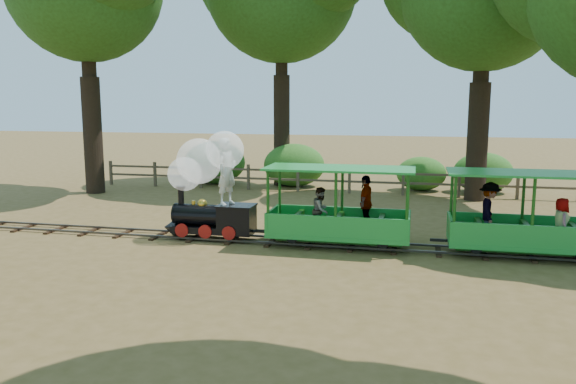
% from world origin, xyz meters
% --- Properties ---
extents(ground, '(90.00, 90.00, 0.00)m').
position_xyz_m(ground, '(0.00, 0.00, 0.00)').
color(ground, olive).
rests_on(ground, ground).
extents(track, '(22.00, 1.00, 0.10)m').
position_xyz_m(track, '(0.00, 0.00, 0.07)').
color(track, '#3F3D3A').
rests_on(track, ground).
extents(locomotive, '(2.42, 1.14, 2.78)m').
position_xyz_m(locomotive, '(-1.67, 0.07, 1.58)').
color(locomotive, black).
rests_on(locomotive, ground).
extents(carriage_front, '(3.49, 1.46, 1.82)m').
position_xyz_m(carriage_front, '(1.74, 0.04, 0.79)').
color(carriage_front, green).
rests_on(carriage_front, track).
extents(carriage_rear, '(3.49, 1.43, 1.82)m').
position_xyz_m(carriage_rear, '(5.72, -0.01, 0.80)').
color(carriage_rear, green).
rests_on(carriage_rear, track).
extents(fence, '(18.10, 0.10, 1.00)m').
position_xyz_m(fence, '(0.00, 8.00, 0.58)').
color(fence, brown).
rests_on(fence, ground).
extents(shrub_west, '(2.61, 2.01, 1.81)m').
position_xyz_m(shrub_west, '(-4.87, 9.30, 0.90)').
color(shrub_west, '#2D6B1E').
rests_on(shrub_west, ground).
extents(shrub_mid_w, '(2.53, 1.94, 1.75)m').
position_xyz_m(shrub_mid_w, '(-1.43, 9.30, 0.87)').
color(shrub_mid_w, '#2D6B1E').
rests_on(shrub_mid_w, ground).
extents(shrub_mid_e, '(1.92, 1.47, 1.33)m').
position_xyz_m(shrub_mid_e, '(3.66, 9.30, 0.66)').
color(shrub_mid_e, '#2D6B1E').
rests_on(shrub_mid_e, ground).
extents(shrub_east, '(2.23, 1.71, 1.54)m').
position_xyz_m(shrub_east, '(5.95, 9.30, 0.77)').
color(shrub_east, '#2D6B1E').
rests_on(shrub_east, ground).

